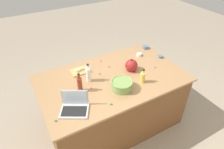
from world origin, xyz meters
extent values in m
plane|color=gray|center=(0.00, 0.00, 0.00)|extent=(12.00, 12.00, 0.00)
cube|color=brown|center=(0.00, 0.00, 0.43)|extent=(1.94, 1.15, 0.87)
cube|color=#9E754C|center=(0.00, 0.00, 0.89)|extent=(2.00, 1.21, 0.03)
cube|color=#B7B7BC|center=(0.68, 0.35, 0.91)|extent=(0.38, 0.34, 0.02)
cube|color=black|center=(0.68, 0.35, 0.92)|extent=(0.31, 0.27, 0.00)
cube|color=#B7B7BC|center=(0.62, 0.25, 1.02)|extent=(0.27, 0.16, 0.20)
cube|color=silver|center=(0.62, 0.25, 1.02)|extent=(0.24, 0.14, 0.18)
cylinder|color=#72934C|center=(0.01, 0.27, 0.96)|extent=(0.26, 0.26, 0.11)
cylinder|color=black|center=(0.01, 0.27, 0.96)|extent=(0.21, 0.21, 0.10)
torus|color=#72934C|center=(0.01, 0.27, 1.01)|extent=(0.27, 0.27, 0.02)
cylinder|color=maroon|center=(0.48, 0.04, 1.00)|extent=(0.06, 0.06, 0.20)
cylinder|color=maroon|center=(0.48, 0.04, 1.12)|extent=(0.03, 0.03, 0.06)
cylinder|color=black|center=(0.48, 0.04, 1.16)|extent=(0.03, 0.03, 0.01)
cylinder|color=#DBC64C|center=(-0.30, 0.28, 0.97)|extent=(0.06, 0.06, 0.15)
cylinder|color=#DBC64C|center=(-0.30, 0.28, 1.07)|extent=(0.03, 0.03, 0.04)
cylinder|color=black|center=(-0.30, 0.28, 1.10)|extent=(0.03, 0.03, 0.01)
cylinder|color=white|center=(0.31, -0.09, 1.00)|extent=(0.07, 0.07, 0.20)
cylinder|color=white|center=(0.31, -0.09, 1.12)|extent=(0.03, 0.03, 0.06)
cylinder|color=black|center=(0.31, -0.09, 1.16)|extent=(0.03, 0.03, 0.01)
cylinder|color=maroon|center=(-0.33, -0.02, 0.91)|extent=(0.13, 0.13, 0.01)
sphere|color=maroon|center=(-0.33, -0.02, 0.98)|extent=(0.18, 0.18, 0.18)
cone|color=maroon|center=(-0.24, -0.02, 1.00)|extent=(0.08, 0.03, 0.07)
sphere|color=black|center=(-0.33, -0.02, 1.07)|extent=(0.02, 0.02, 0.02)
cube|color=tan|center=(0.33, -0.35, 0.91)|extent=(0.26, 0.19, 0.02)
cube|color=#F4E58C|center=(0.34, -0.35, 0.94)|extent=(0.11, 0.05, 0.04)
cylinder|color=slate|center=(-0.90, -0.44, 0.92)|extent=(0.10, 0.10, 0.05)
cylinder|color=white|center=(-0.67, -0.29, 0.92)|extent=(0.08, 0.08, 0.04)
cylinder|color=slate|center=(-0.92, -0.08, 0.92)|extent=(0.07, 0.07, 0.04)
sphere|color=#CC3399|center=(0.35, 0.07, 0.91)|extent=(0.02, 0.02, 0.02)
sphere|color=red|center=(-0.05, -0.44, 0.91)|extent=(0.02, 0.02, 0.02)
sphere|color=orange|center=(0.59, 0.10, 0.91)|extent=(0.02, 0.02, 0.02)
sphere|color=yellow|center=(0.66, 0.27, 0.91)|extent=(0.02, 0.02, 0.02)
sphere|color=#CC3399|center=(-0.09, -0.24, 0.91)|extent=(0.02, 0.02, 0.02)
sphere|color=#CC3399|center=(-0.67, 0.11, 0.91)|extent=(0.02, 0.02, 0.02)
sphere|color=green|center=(0.90, 0.38, 0.91)|extent=(0.02, 0.02, 0.02)
sphere|color=blue|center=(0.11, -0.15, 0.91)|extent=(0.02, 0.02, 0.02)
sphere|color=green|center=(0.27, 0.45, 0.91)|extent=(0.02, 0.02, 0.02)
camera|label=1|loc=(1.05, 1.87, 2.54)|focal=31.40mm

